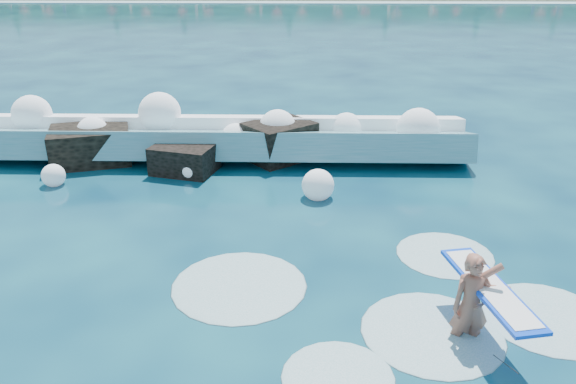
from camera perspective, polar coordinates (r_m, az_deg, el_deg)
ground at (r=10.84m, az=-8.31°, el=-9.97°), size 200.00×200.00×0.00m
wet_band at (r=76.18m, az=-0.06°, el=18.75°), size 140.00×5.00×0.08m
breaking_wave at (r=17.82m, az=-9.72°, el=5.28°), size 16.90×2.68×1.46m
rock_cluster at (r=17.30m, az=-11.19°, el=4.32°), size 8.26×3.26×1.33m
surfer_with_board at (r=9.72m, az=18.48°, el=-10.55°), size 1.16×3.00×1.84m
wave_spray at (r=17.47m, az=-8.67°, el=6.43°), size 15.14×4.81×1.96m
surf_foam at (r=10.49m, az=11.27°, el=-11.43°), size 9.17×5.68×0.13m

